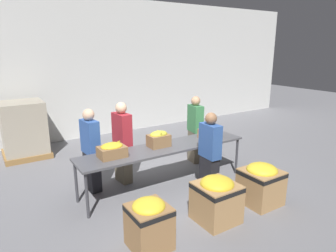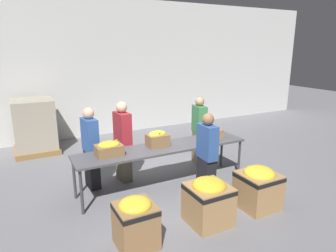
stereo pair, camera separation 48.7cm
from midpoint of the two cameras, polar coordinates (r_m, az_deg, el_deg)
The scene contains 14 objects.
ground_plane at distance 5.95m, azimuth -3.00°, elevation -11.38°, with size 30.00×30.00×0.00m, color slate.
wall_back at distance 9.13m, azimuth -16.19°, elevation 10.36°, with size 16.00×0.08×4.00m.
sorting_table at distance 5.66m, azimuth -3.11°, elevation -4.48°, with size 3.35×0.71×0.81m.
banana_box_0 at distance 5.22m, azimuth -13.27°, elevation -4.50°, with size 0.45×0.34×0.26m.
banana_box_1 at distance 5.62m, azimuth -4.27°, elevation -2.46°, with size 0.39×0.29×0.31m.
banana_box_2 at distance 6.19m, azimuth 5.69°, elevation -1.15°, with size 0.43×0.29×0.26m.
volunteer_0 at distance 5.95m, azimuth -10.99°, elevation -3.27°, with size 0.25×0.45×1.62m.
volunteer_1 at distance 5.35m, azimuth 5.36°, elevation -5.59°, with size 0.23×0.42×1.54m.
volunteer_2 at distance 5.74m, azimuth -16.85°, elevation -4.60°, with size 0.25×0.44×1.57m.
volunteer_3 at distance 6.90m, azimuth 3.17°, elevation -0.75°, with size 0.27×0.45×1.56m.
donation_bin_0 at distance 4.20m, azimuth -7.12°, elevation -17.78°, with size 0.52×0.52×0.70m.
donation_bin_1 at distance 4.74m, azimuth 6.24°, elevation -13.50°, with size 0.61×0.61×0.73m.
donation_bin_2 at distance 5.37m, azimuth 14.78°, elevation -10.42°, with size 0.61×0.61×0.72m.
pallet_stack_0 at distance 8.17m, azimuth -27.31°, elevation -0.68°, with size 1.04×1.04×1.37m.
Camera 1 is at (-2.83, -4.53, 2.63)m, focal length 32.00 mm.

